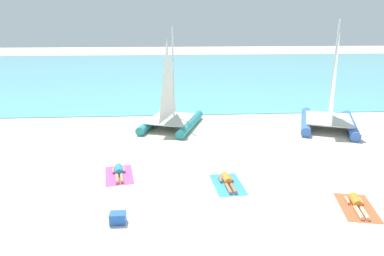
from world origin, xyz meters
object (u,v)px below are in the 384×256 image
object	(u,v)px
towel_middle	(228,184)
cooler_box	(118,218)
sailboat_blue	(329,113)
sunbather_right	(357,203)
sailboat_teal	(171,113)
towel_left	(119,175)
sunbather_middle	(227,181)
towel_right	(357,207)
sunbather_left	(119,172)

from	to	relation	value
towel_middle	cooler_box	size ratio (longest dim) A/B	3.80
sailboat_blue	sunbather_right	distance (m)	9.24
sailboat_teal	towel_middle	distance (m)	7.95
towel_left	sailboat_blue	bearing A→B (deg)	26.50
sunbather_right	sunbather_middle	bearing A→B (deg)	166.19
sailboat_teal	towel_right	bearing A→B (deg)	-38.54
towel_middle	sunbather_middle	xyz separation A→B (m)	(-0.01, 0.07, 0.13)
towel_middle	sailboat_teal	bearing A→B (deg)	105.67
sunbather_middle	sunbather_right	size ratio (longest dim) A/B	1.00
towel_right	towel_left	bearing A→B (deg)	159.76
sailboat_blue	towel_left	bearing A→B (deg)	-132.10
sunbather_right	towel_right	bearing A→B (deg)	-90.00
sunbather_left	towel_right	bearing A→B (deg)	-30.41
sunbather_middle	towel_left	bearing A→B (deg)	161.35
sailboat_teal	cooler_box	size ratio (longest dim) A/B	11.45
towel_left	sunbather_middle	xyz separation A→B (m)	(4.32, -1.06, 0.13)
sunbather_middle	sunbather_right	xyz separation A→B (m)	(4.14, -1.98, 0.00)
sailboat_blue	sailboat_teal	bearing A→B (deg)	-163.58
towel_middle	cooler_box	world-z (taller)	cooler_box
sailboat_blue	sunbather_middle	size ratio (longest dim) A/B	3.93
towel_middle	towel_left	bearing A→B (deg)	165.35
towel_left	cooler_box	size ratio (longest dim) A/B	3.80
sailboat_teal	sunbather_left	distance (m)	6.82
sailboat_blue	towel_middle	world-z (taller)	sailboat_blue
towel_middle	sunbather_middle	world-z (taller)	sunbather_middle
sunbather_left	cooler_box	xyz separation A→B (m)	(0.45, -3.59, 0.05)
towel_left	cooler_box	world-z (taller)	cooler_box
cooler_box	towel_left	bearing A→B (deg)	97.18
cooler_box	towel_middle	bearing A→B (deg)	31.61
sunbather_middle	cooler_box	world-z (taller)	cooler_box
towel_left	sunbather_right	bearing A→B (deg)	-19.82
sunbather_left	cooler_box	size ratio (longest dim) A/B	3.13
sunbather_right	cooler_box	distance (m)	8.03
towel_left	cooler_box	bearing A→B (deg)	-82.82
towel_middle	towel_right	bearing A→B (deg)	-25.70
towel_right	cooler_box	distance (m)	8.02
towel_middle	towel_right	world-z (taller)	same
towel_right	cooler_box	xyz separation A→B (m)	(-8.00, -0.41, 0.17)
sailboat_teal	towel_left	world-z (taller)	sailboat_teal
towel_right	cooler_box	bearing A→B (deg)	-177.09
towel_middle	sunbather_middle	size ratio (longest dim) A/B	1.21
cooler_box	towel_right	bearing A→B (deg)	2.91
sailboat_teal	towel_middle	bearing A→B (deg)	-55.97
towel_middle	towel_right	distance (m)	4.57
sailboat_blue	cooler_box	world-z (taller)	sailboat_blue
sailboat_blue	towel_left	distance (m)	12.76
sunbather_right	towel_left	bearing A→B (deg)	171.98
sunbather_middle	sailboat_teal	bearing A→B (deg)	100.95
sunbather_left	sunbather_right	size ratio (longest dim) A/B	1.00
sunbather_left	sailboat_blue	bearing A→B (deg)	16.41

